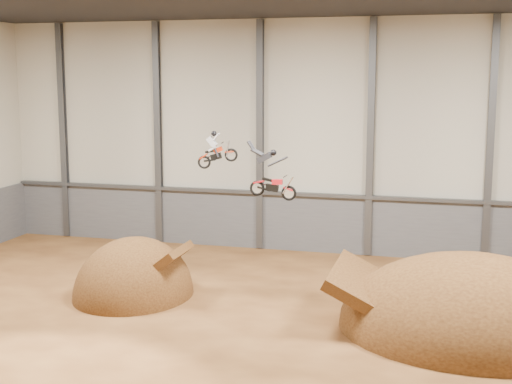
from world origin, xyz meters
TOP-DOWN VIEW (x-y plane):
  - floor at (0.00, 0.00)m, footprint 40.00×40.00m
  - back_wall at (0.00, 15.00)m, footprint 40.00×0.10m
  - lower_band_back at (0.00, 14.90)m, footprint 39.80×0.18m
  - steel_rail at (0.00, 14.75)m, footprint 39.80×0.35m
  - steel_column_0 at (-16.67, 14.80)m, footprint 0.40×0.36m
  - steel_column_1 at (-10.00, 14.80)m, footprint 0.40×0.36m
  - steel_column_2 at (-3.33, 14.80)m, footprint 0.40×0.36m
  - steel_column_3 at (3.33, 14.80)m, footprint 0.40×0.36m
  - steel_column_4 at (10.00, 14.80)m, footprint 0.40×0.36m
  - takeoff_ramp at (-6.90, 4.00)m, footprint 5.72×6.60m
  - landing_ramp at (8.93, 3.23)m, footprint 11.16×9.87m
  - fmx_rider_a at (-3.10, 6.05)m, footprint 2.53×1.11m
  - fmx_rider_b at (-0.02, 4.35)m, footprint 3.17×0.85m

SIDE VIEW (x-z plane):
  - floor at x=0.00m, z-range 0.00..0.00m
  - takeoff_ramp at x=-6.90m, z-range -2.86..2.86m
  - landing_ramp at x=8.93m, z-range -3.22..3.22m
  - lower_band_back at x=0.00m, z-range 0.00..3.50m
  - steel_rail at x=0.00m, z-range 3.45..3.65m
  - fmx_rider_b at x=-0.02m, z-range 4.94..7.74m
  - back_wall at x=0.00m, z-range 0.00..14.00m
  - steel_column_0 at x=-16.67m, z-range 0.05..13.95m
  - steel_column_1 at x=-10.00m, z-range 0.05..13.95m
  - steel_column_2 at x=-3.33m, z-range 0.05..13.95m
  - steel_column_3 at x=3.33m, z-range 0.05..13.95m
  - steel_column_4 at x=10.00m, z-range 0.05..13.95m
  - fmx_rider_a at x=-3.10m, z-range 6.08..8.39m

